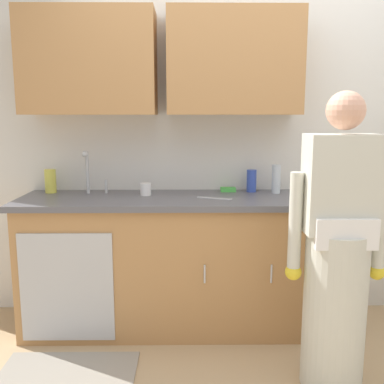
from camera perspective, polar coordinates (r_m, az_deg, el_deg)
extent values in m
plane|color=tan|center=(2.77, 7.89, -22.91)|extent=(9.00, 9.00, 0.00)
cube|color=silver|center=(3.38, 5.80, 7.33)|extent=(4.80, 0.10, 2.70)
cube|color=#B27F4C|center=(3.22, -13.13, 15.92)|extent=(0.91, 0.34, 0.70)
cube|color=#B27F4C|center=(3.17, 5.39, 16.24)|extent=(0.91, 0.34, 0.70)
cube|color=#B27F4C|center=(3.18, -3.79, -9.34)|extent=(1.90, 0.60, 0.90)
cube|color=#B7BABF|center=(3.01, -15.84, -11.78)|extent=(0.60, 0.01, 0.72)
cylinder|color=silver|center=(2.87, 1.64, -10.52)|extent=(0.01, 0.01, 0.12)
cylinder|color=silver|center=(2.92, 10.19, -10.33)|extent=(0.01, 0.01, 0.12)
cube|color=#595960|center=(3.06, -3.89, -1.00)|extent=(1.96, 0.66, 0.04)
cube|color=#B7BABF|center=(3.13, -13.06, -1.09)|extent=(0.50, 0.36, 0.03)
cylinder|color=#B7BABF|center=(3.26, -13.31, 2.44)|extent=(0.02, 0.02, 0.30)
sphere|color=#B7BABF|center=(3.18, -13.64, 4.79)|extent=(0.04, 0.04, 0.04)
cylinder|color=#B7BABF|center=(3.25, -11.00, 0.71)|extent=(0.02, 0.02, 0.10)
cube|color=white|center=(2.81, 17.51, -22.03)|extent=(0.20, 0.26, 0.06)
cylinder|color=beige|center=(2.64, 17.84, -14.20)|extent=(0.34, 0.34, 0.88)
cube|color=beige|center=(2.45, 18.70, 0.98)|extent=(0.38, 0.22, 0.52)
sphere|color=#DDA185|center=(2.42, 19.20, 9.90)|extent=(0.20, 0.20, 0.20)
cube|color=white|center=(2.38, 19.33, -5.18)|extent=(0.32, 0.04, 0.16)
cylinder|color=beige|center=(2.44, 13.16, -3.92)|extent=(0.07, 0.07, 0.55)
sphere|color=yellow|center=(2.52, 12.91, -10.01)|extent=(0.09, 0.09, 0.09)
cylinder|color=beige|center=(2.59, 23.11, -3.68)|extent=(0.07, 0.07, 0.55)
sphere|color=yellow|center=(2.66, 22.71, -9.45)|extent=(0.09, 0.09, 0.09)
cube|color=gray|center=(2.87, -15.90, -21.80)|extent=(0.80, 0.50, 0.01)
cylinder|color=#D8D14C|center=(3.36, -17.77, 1.35)|extent=(0.08, 0.08, 0.17)
cylinder|color=#334CB2|center=(3.27, 7.67, 1.44)|extent=(0.07, 0.07, 0.16)
cylinder|color=silver|center=(3.25, 10.79, 1.66)|extent=(0.06, 0.06, 0.21)
cylinder|color=white|center=(3.12, -5.99, 0.36)|extent=(0.08, 0.08, 0.09)
cube|color=silver|center=(2.99, 2.91, -0.80)|extent=(0.23, 0.11, 0.01)
cube|color=#4CBF4C|center=(3.28, 4.67, 0.32)|extent=(0.11, 0.07, 0.03)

